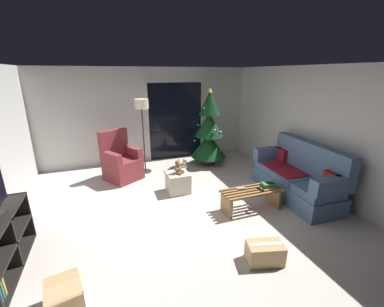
% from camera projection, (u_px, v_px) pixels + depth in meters
% --- Properties ---
extents(ground_plane, '(7.00, 7.00, 0.00)m').
position_uv_depth(ground_plane, '(184.00, 214.00, 4.29)').
color(ground_plane, '#BCB2A8').
extents(wall_back, '(5.72, 0.12, 2.50)m').
position_uv_depth(wall_back, '(149.00, 115.00, 6.63)').
color(wall_back, beige).
rests_on(wall_back, ground).
extents(wall_right, '(0.12, 6.00, 2.50)m').
position_uv_depth(wall_right, '(321.00, 131.00, 4.82)').
color(wall_right, beige).
rests_on(wall_right, ground).
extents(patio_door_frame, '(1.60, 0.02, 2.20)m').
position_uv_depth(patio_door_frame, '(176.00, 120.00, 6.85)').
color(patio_door_frame, silver).
rests_on(patio_door_frame, ground).
extents(patio_door_glass, '(1.50, 0.02, 2.10)m').
position_uv_depth(patio_door_glass, '(176.00, 122.00, 6.85)').
color(patio_door_glass, black).
rests_on(patio_door_glass, ground).
extents(couch, '(0.90, 1.98, 1.08)m').
position_uv_depth(couch, '(298.00, 177.00, 4.81)').
color(couch, slate).
rests_on(couch, ground).
extents(coffee_table, '(1.10, 0.40, 0.39)m').
position_uv_depth(coffee_table, '(251.00, 196.00, 4.35)').
color(coffee_table, olive).
rests_on(coffee_table, ground).
extents(remote_black, '(0.06, 0.16, 0.02)m').
position_uv_depth(remote_black, '(260.00, 189.00, 4.31)').
color(remote_black, black).
rests_on(remote_black, coffee_table).
extents(remote_silver, '(0.16, 0.08, 0.02)m').
position_uv_depth(remote_silver, '(241.00, 188.00, 4.34)').
color(remote_silver, '#ADADB2').
rests_on(remote_silver, coffee_table).
extents(book_stack, '(0.29, 0.23, 0.06)m').
position_uv_depth(book_stack, '(270.00, 185.00, 4.45)').
color(book_stack, '#337042').
rests_on(book_stack, coffee_table).
extents(cell_phone, '(0.14, 0.16, 0.01)m').
position_uv_depth(cell_phone, '(270.00, 183.00, 4.44)').
color(cell_phone, black).
rests_on(cell_phone, book_stack).
extents(christmas_tree, '(0.92, 0.92, 2.01)m').
position_uv_depth(christmas_tree, '(209.00, 132.00, 6.36)').
color(christmas_tree, '#4C1E19').
rests_on(christmas_tree, ground).
extents(armchair, '(0.94, 0.95, 1.13)m').
position_uv_depth(armchair, '(121.00, 162.00, 5.61)').
color(armchair, maroon).
rests_on(armchair, ground).
extents(floor_lamp, '(0.32, 0.32, 1.78)m').
position_uv_depth(floor_lamp, '(142.00, 111.00, 5.65)').
color(floor_lamp, '#2D2D30').
rests_on(floor_lamp, ground).
extents(ottoman, '(0.44, 0.44, 0.41)m').
position_uv_depth(ottoman, '(178.00, 182.00, 5.03)').
color(ottoman, beige).
rests_on(ottoman, ground).
extents(teddy_bear_chestnut, '(0.21, 0.22, 0.29)m').
position_uv_depth(teddy_bear_chestnut, '(178.00, 168.00, 4.93)').
color(teddy_bear_chestnut, brown).
rests_on(teddy_bear_chestnut, ottoman).
extents(teddy_bear_cream_by_tree, '(0.21, 0.21, 0.29)m').
position_uv_depth(teddy_bear_cream_by_tree, '(184.00, 166.00, 6.16)').
color(teddy_bear_cream_by_tree, beige).
rests_on(teddy_bear_cream_by_tree, ground).
extents(cardboard_box_open_near_shelf, '(0.41, 0.48, 0.29)m').
position_uv_depth(cardboard_box_open_near_shelf, '(65.00, 298.00, 2.54)').
color(cardboard_box_open_near_shelf, tan).
rests_on(cardboard_box_open_near_shelf, ground).
extents(cardboard_box_taped_mid_floor, '(0.52, 0.38, 0.27)m').
position_uv_depth(cardboard_box_taped_mid_floor, '(265.00, 253.00, 3.16)').
color(cardboard_box_taped_mid_floor, tan).
rests_on(cardboard_box_taped_mid_floor, ground).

